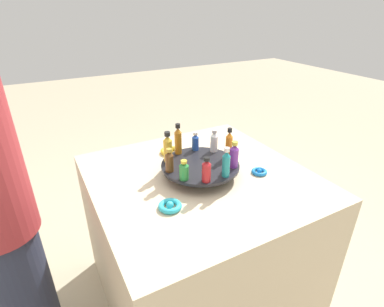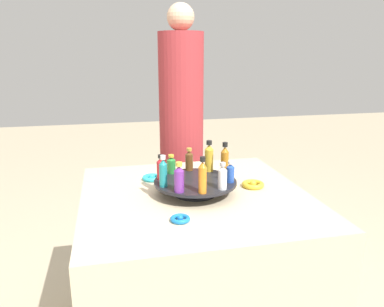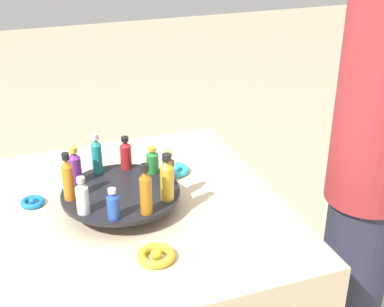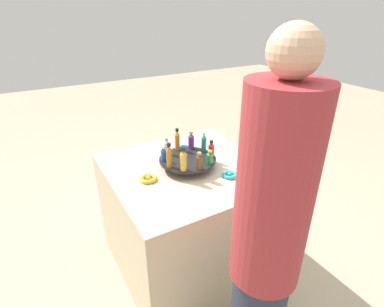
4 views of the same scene
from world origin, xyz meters
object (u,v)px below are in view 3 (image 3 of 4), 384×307
object	(u,v)px
bottle_purple	(75,167)
bottle_amber	(146,191)
ribbon_bow_gold	(156,255)
bottle_teal	(97,155)
bottle_brown	(169,169)
person_figure	(371,161)
bottle_blue	(113,205)
bottle_gold	(167,179)
display_stand	(121,196)
bottle_red	(126,154)
bottle_clear	(82,197)
ribbon_bow_teal	(176,170)
ribbon_bow_blue	(32,202)
bottle_green	(153,161)
bottle_orange	(68,178)

from	to	relation	value
bottle_purple	bottle_amber	bearing A→B (deg)	33.64
ribbon_bow_gold	bottle_teal	bearing A→B (deg)	-170.99
bottle_brown	person_figure	xyz separation A→B (m)	(0.10, 0.67, -0.04)
bottle_amber	bottle_brown	size ratio (longest dim) A/B	1.42
bottle_blue	bottle_gold	size ratio (longest dim) A/B	0.64
bottle_purple	bottle_brown	world-z (taller)	bottle_purple
display_stand	bottle_blue	xyz separation A→B (m)	(0.14, -0.05, 0.06)
display_stand	bottle_blue	distance (m)	0.16
bottle_red	person_figure	size ratio (longest dim) A/B	0.07
bottle_clear	bottle_teal	size ratio (longest dim) A/B	0.84
bottle_clear	ribbon_bow_teal	bearing A→B (deg)	124.82
bottle_brown	bottle_red	distance (m)	0.17
display_stand	ribbon_bow_blue	xyz separation A→B (m)	(-0.11, -0.25, -0.03)
bottle_brown	bottle_teal	world-z (taller)	bottle_teal
bottle_green	bottle_blue	bearing A→B (deg)	-38.36
bottle_blue	bottle_brown	xyz separation A→B (m)	(-0.13, 0.20, 0.01)
bottle_blue	bottle_gold	bearing A→B (deg)	105.64
bottle_purple	bottle_teal	distance (m)	0.09
bottle_amber	bottle_brown	bearing A→B (deg)	141.64
bottle_red	bottle_purple	bearing A→B (deg)	-74.36
person_figure	bottle_orange	bearing A→B (deg)	0.73
bottle_purple	bottle_teal	bearing A→B (deg)	123.64
bottle_brown	ribbon_bow_blue	distance (m)	0.43
bottle_gold	bottle_teal	xyz separation A→B (m)	(-0.24, -0.16, -0.01)
bottle_gold	ribbon_bow_teal	distance (m)	0.30
display_stand	bottle_red	distance (m)	0.16
bottle_clear	bottle_amber	distance (m)	0.18
display_stand	ribbon_bow_blue	distance (m)	0.28
bottle_brown	ribbon_bow_teal	bearing A→B (deg)	155.23
bottle_teal	ribbon_bow_gold	size ratio (longest dim) A/B	1.30
bottle_amber	bottle_gold	distance (m)	0.09
bottle_brown	bottle_teal	bearing A→B (deg)	-128.36
bottle_orange	bottle_brown	world-z (taller)	bottle_orange
bottle_purple	ribbon_bow_teal	world-z (taller)	bottle_purple
bottle_orange	bottle_brown	size ratio (longest dim) A/B	1.38
bottle_green	bottle_red	xyz separation A→B (m)	(-0.06, -0.07, 0.01)
bottle_gold	bottle_red	distance (m)	0.24
ribbon_bow_blue	bottle_blue	bearing A→B (deg)	38.19
bottle_brown	ribbon_bow_blue	size ratio (longest dim) A/B	1.45
display_stand	bottle_clear	size ratio (longest dim) A/B	3.20
bottle_gold	bottle_green	xyz separation A→B (m)	(-0.17, 0.01, -0.03)
display_stand	bottle_green	distance (m)	0.16
bottle_clear	bottle_blue	distance (m)	0.09
ribbon_bow_teal	person_figure	size ratio (longest dim) A/B	0.06
bottle_gold	bottle_clear	bearing A→B (deg)	-92.36
bottle_purple	bottle_amber	world-z (taller)	bottle_amber
display_stand	bottle_purple	distance (m)	0.17
bottle_gold	bottle_brown	size ratio (longest dim) A/B	1.35
bottle_clear	ribbon_bow_blue	bearing A→B (deg)	-147.02
ribbon_bow_gold	bottle_purple	bearing A→B (deg)	-158.77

